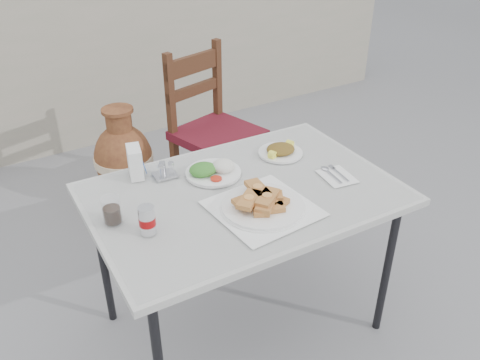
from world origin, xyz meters
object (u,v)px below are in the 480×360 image
pide_plate (263,201)px  napkin_holder (135,162)px  salad_chopped_plate (281,151)px  soda_can (147,220)px  cafe_table (244,201)px  condiment_caddy (165,172)px  salad_rice_plate (213,170)px  chair (213,130)px  terracotta_urn (124,159)px  cola_glass (112,212)px

pide_plate → napkin_holder: size_ratio=2.92×
salad_chopped_plate → soda_can: bearing=-161.9°
cafe_table → salad_chopped_plate: (0.32, 0.19, 0.07)m
cafe_table → condiment_caddy: (-0.23, 0.28, 0.08)m
cafe_table → pide_plate: pide_plate is taller
pide_plate → condiment_caddy: (-0.22, 0.43, -0.01)m
salad_rice_plate → napkin_holder: size_ratio=1.81×
soda_can → napkin_holder: napkin_holder is taller
soda_can → chair: bearing=51.8°
condiment_caddy → chair: size_ratio=0.10×
pide_plate → salad_rice_plate: 0.34m
salad_rice_plate → salad_chopped_plate: salad_rice_plate is taller
salad_chopped_plate → terracotta_urn: bearing=109.0°
cola_glass → terracotta_urn: cola_glass is taller
salad_rice_plate → napkin_holder: bearing=150.6°
pide_plate → salad_rice_plate: size_ratio=1.62×
cafe_table → soda_can: bearing=-171.8°
salad_chopped_plate → soda_can: size_ratio=1.89×
soda_can → napkin_holder: size_ratio=0.82×
cafe_table → condiment_caddy: 0.37m
napkin_holder → terracotta_urn: (0.25, 1.00, -0.52)m
pide_plate → salad_chopped_plate: 0.47m
napkin_holder → condiment_caddy: (0.10, -0.07, -0.04)m
pide_plate → terracotta_urn: 1.58m
cola_glass → napkin_holder: bearing=53.8°
cafe_table → soda_can: soda_can is taller
pide_plate → napkin_holder: napkin_holder is taller
cola_glass → napkin_holder: napkin_holder is taller
pide_plate → napkin_holder: (-0.33, 0.50, 0.03)m
salad_chopped_plate → chair: chair is taller
salad_rice_plate → napkin_holder: 0.33m
pide_plate → cafe_table: bearing=87.3°
salad_rice_plate → condiment_caddy: condiment_caddy is taller
soda_can → cola_glass: soda_can is taller
pide_plate → chair: size_ratio=0.38×
salad_rice_plate → soda_can: size_ratio=2.21×
salad_chopped_plate → salad_rice_plate: bearing=-179.6°
salad_rice_plate → cafe_table: bearing=-75.6°
salad_chopped_plate → condiment_caddy: (-0.55, 0.09, 0.01)m
soda_can → condiment_caddy: size_ratio=1.08×
salad_chopped_plate → condiment_caddy: bearing=170.6°
salad_rice_plate → chair: bearing=61.7°
salad_rice_plate → soda_can: bearing=-148.4°
pide_plate → salad_chopped_plate: pide_plate is taller
pide_plate → cola_glass: 0.57m
salad_rice_plate → soda_can: (-0.40, -0.25, 0.03)m
cola_glass → cafe_table: bearing=-7.3°
cafe_table → soda_can: 0.47m
salad_rice_plate → cola_glass: 0.50m
cafe_table → cola_glass: cola_glass is taller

